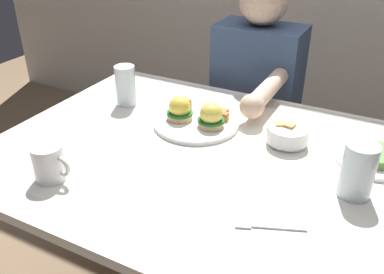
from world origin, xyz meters
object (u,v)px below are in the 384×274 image
object	(u,v)px
coffee_mug	(49,162)
fork	(266,226)
side_plate	(374,158)
water_glass_near	(357,173)
fruit_bowl	(287,135)
water_glass_far	(126,88)
eggs_benedict_plate	(196,118)
diner_person	(254,100)
dining_table	(203,183)

from	to	relation	value
coffee_mug	fork	size ratio (longest dim) A/B	0.74
side_plate	water_glass_near	bearing A→B (deg)	-98.30
fruit_bowl	fork	bearing A→B (deg)	-80.29
water_glass_near	water_glass_far	bearing A→B (deg)	167.51
fork	water_glass_near	bearing A→B (deg)	54.82
water_glass_near	water_glass_far	distance (m)	0.81
side_plate	coffee_mug	bearing A→B (deg)	-147.22
fruit_bowl	fork	world-z (taller)	fruit_bowl
eggs_benedict_plate	diner_person	xyz separation A→B (m)	(0.03, 0.46, -0.12)
coffee_mug	fruit_bowl	bearing A→B (deg)	43.17
fruit_bowl	coffee_mug	bearing A→B (deg)	-136.83
fork	diner_person	bearing A→B (deg)	111.31
water_glass_near	side_plate	distance (m)	0.18
diner_person	fork	bearing A→B (deg)	-68.69
fork	side_plate	distance (m)	0.42
coffee_mug	fork	world-z (taller)	coffee_mug
dining_table	diner_person	bearing A→B (deg)	95.87
eggs_benedict_plate	water_glass_far	world-z (taller)	water_glass_far
coffee_mug	side_plate	xyz separation A→B (m)	(0.72, 0.46, -0.04)
eggs_benedict_plate	water_glass_far	xyz separation A→B (m)	(-0.29, 0.03, 0.03)
dining_table	coffee_mug	xyz separation A→B (m)	(-0.29, -0.29, 0.16)
fork	side_plate	world-z (taller)	side_plate
water_glass_near	fruit_bowl	bearing A→B (deg)	142.40
water_glass_far	diner_person	bearing A→B (deg)	53.43
dining_table	water_glass_far	size ratio (longest dim) A/B	8.61
coffee_mug	water_glass_far	distance (m)	0.47
side_plate	diner_person	xyz separation A→B (m)	(-0.49, 0.43, -0.10)
fruit_bowl	fork	size ratio (longest dim) A/B	0.79
fork	diner_person	xyz separation A→B (m)	(-0.32, 0.82, -0.09)
fruit_bowl	side_plate	distance (m)	0.24
eggs_benedict_plate	side_plate	xyz separation A→B (m)	(0.53, 0.03, -0.01)
fruit_bowl	side_plate	bearing A→B (deg)	2.90
dining_table	water_glass_far	xyz separation A→B (m)	(-0.38, 0.17, 0.17)
fruit_bowl	diner_person	size ratio (longest dim) A/B	0.11
water_glass_near	diner_person	xyz separation A→B (m)	(-0.47, 0.61, -0.15)
coffee_mug	diner_person	world-z (taller)	diner_person
dining_table	eggs_benedict_plate	bearing A→B (deg)	124.71
coffee_mug	side_plate	bearing A→B (deg)	32.78
eggs_benedict_plate	diner_person	world-z (taller)	diner_person
water_glass_far	side_plate	bearing A→B (deg)	0.07
eggs_benedict_plate	fruit_bowl	distance (m)	0.29
fruit_bowl	water_glass_far	bearing A→B (deg)	178.90
eggs_benedict_plate	coffee_mug	distance (m)	0.47
water_glass_near	diner_person	distance (m)	0.78
fruit_bowl	diner_person	bearing A→B (deg)	119.87
water_glass_near	water_glass_far	size ratio (longest dim) A/B	0.99
fork	diner_person	distance (m)	0.88
eggs_benedict_plate	coffee_mug	size ratio (longest dim) A/B	2.42
dining_table	fruit_bowl	world-z (taller)	fruit_bowl
dining_table	coffee_mug	size ratio (longest dim) A/B	10.77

